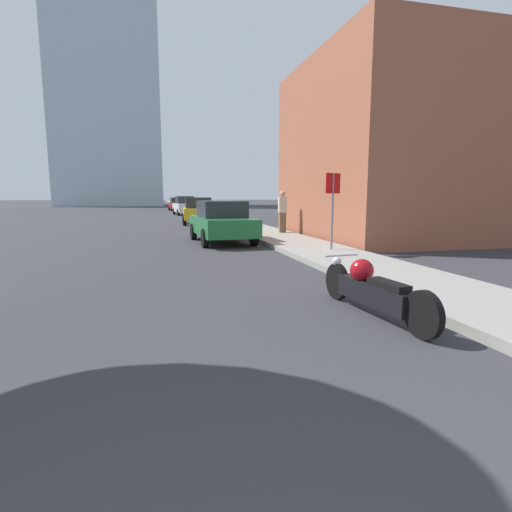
{
  "coord_description": "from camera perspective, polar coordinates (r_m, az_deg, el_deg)",
  "views": [
    {
      "loc": [
        -0.24,
        -0.17,
        1.75
      ],
      "look_at": [
        1.33,
        6.1,
        0.78
      ],
      "focal_mm": 28.0,
      "sensor_mm": 36.0,
      "label": 1
    }
  ],
  "objects": [
    {
      "name": "motorcycle",
      "position": [
        6.18,
        16.13,
        -4.52
      ],
      "size": [
        0.62,
        2.68,
        0.81
      ],
      "rotation": [
        0.0,
        0.0,
        0.09
      ],
      "color": "black",
      "rests_on": "ground_plane"
    },
    {
      "name": "sidewalk",
      "position": [
        40.5,
        -7.17,
        6.09
      ],
      "size": [
        2.25,
        240.0,
        0.15
      ],
      "color": "gray",
      "rests_on": "ground_plane"
    },
    {
      "name": "pedestrian",
      "position": [
        17.86,
        3.81,
        6.45
      ],
      "size": [
        0.36,
        0.26,
        1.84
      ],
      "color": "brown",
      "rests_on": "sidewalk"
    },
    {
      "name": "parked_car_yellow",
      "position": [
        25.74,
        -8.29,
        6.41
      ],
      "size": [
        2.09,
        3.99,
        1.68
      ],
      "rotation": [
        0.0,
        0.0,
        -0.05
      ],
      "color": "gold",
      "rests_on": "ground_plane"
    },
    {
      "name": "parked_car_white",
      "position": [
        38.61,
        -10.17,
        7.07
      ],
      "size": [
        2.13,
        4.15,
        1.76
      ],
      "rotation": [
        0.0,
        0.0,
        0.1
      ],
      "color": "silver",
      "rests_on": "ground_plane"
    },
    {
      "name": "brick_storefront",
      "position": [
        19.56,
        23.84,
        13.41
      ],
      "size": [
        11.2,
        8.99,
        7.32
      ],
      "color": "#9E563D",
      "rests_on": "ground_plane"
    },
    {
      "name": "parked_car_green",
      "position": [
        15.27,
        -4.94,
        4.93
      ],
      "size": [
        2.15,
        4.41,
        1.58
      ],
      "rotation": [
        0.0,
        0.0,
        0.06
      ],
      "color": "#1E6B33",
      "rests_on": "ground_plane"
    },
    {
      "name": "stop_sign",
      "position": [
        12.35,
        10.89,
        8.17
      ],
      "size": [
        0.57,
        0.26,
        2.29
      ],
      "color": "slate",
      "rests_on": "sidewalk"
    },
    {
      "name": "parked_car_red",
      "position": [
        49.94,
        -11.2,
        7.27
      ],
      "size": [
        2.08,
        4.21,
        1.61
      ],
      "rotation": [
        0.0,
        0.0,
        0.08
      ],
      "color": "red",
      "rests_on": "ground_plane"
    },
    {
      "name": "distant_tower",
      "position": [
        85.6,
        -20.51,
        24.59
      ],
      "size": [
        18.07,
        18.07,
        52.31
      ],
      "color": "silver",
      "rests_on": "ground_plane"
    }
  ]
}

